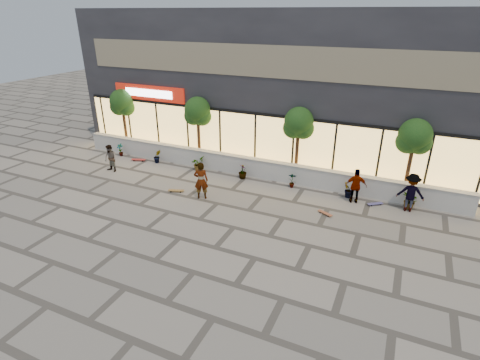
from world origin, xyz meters
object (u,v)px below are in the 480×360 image
at_px(tree_midwest, 198,113).
at_px(skateboard_right_far, 375,204).
at_px(skater_left, 111,159).
at_px(skateboard_right_near, 325,213).
at_px(tree_mideast, 299,125).
at_px(skater_right_near, 356,186).
at_px(tree_east, 414,139).
at_px(skateboard_left, 138,160).
at_px(skateboard_center, 176,190).
at_px(skater_center, 201,181).
at_px(tree_west, 122,104).
at_px(skater_right_far, 411,193).

bearing_deg(tree_midwest, skateboard_right_far, -8.24).
xyz_separation_m(skater_left, skateboard_right_near, (12.16, 0.06, -0.71)).
xyz_separation_m(tree_mideast, skater_right_near, (3.39, -1.62, -2.13)).
relative_size(tree_east, skater_left, 2.51).
height_order(tree_midwest, skateboard_left, tree_midwest).
bearing_deg(skateboard_center, tree_east, 3.15).
distance_m(skater_center, skateboard_right_near, 5.98).
relative_size(skater_center, skateboard_right_near, 2.54).
bearing_deg(skater_left, tree_mideast, 27.57).
bearing_deg(tree_midwest, skater_right_near, -9.80).
xyz_separation_m(tree_midwest, skateboard_right_far, (10.35, -1.50, -2.91)).
height_order(tree_west, skateboard_right_near, tree_west).
distance_m(tree_mideast, skateboard_right_far, 5.45).
xyz_separation_m(skater_left, skateboard_left, (0.32, 1.93, -0.69)).
bearing_deg(tree_west, skateboard_right_near, -13.61).
bearing_deg(skateboard_right_far, tree_west, 137.84).
height_order(skater_right_far, skateboard_left, skater_right_far).
bearing_deg(skateboard_right_far, skater_left, 151.03).
xyz_separation_m(tree_east, skater_right_near, (-2.11, -1.62, -2.13)).
height_order(tree_midwest, tree_east, same).
relative_size(tree_west, tree_mideast, 1.00).
distance_m(tree_west, skater_center, 9.32).
xyz_separation_m(tree_midwest, skater_right_far, (11.76, -1.42, -2.08)).
xyz_separation_m(skater_right_far, skateboard_center, (-10.73, -2.76, -0.82)).
bearing_deg(skateboard_right_far, skateboard_right_near, -173.00).
relative_size(skater_right_near, skateboard_center, 2.05).
bearing_deg(tree_midwest, skater_right_far, -6.89).
distance_m(tree_midwest, skateboard_left, 4.74).
bearing_deg(skater_right_far, tree_mideast, -15.43).
relative_size(tree_midwest, skater_right_near, 2.30).
bearing_deg(skater_right_far, skater_center, 15.39).
bearing_deg(skater_right_near, tree_east, -156.75).
distance_m(skater_right_near, skateboard_right_far, 1.25).
relative_size(skateboard_right_near, skateboard_right_far, 1.03).
relative_size(skater_right_far, skateboard_center, 2.18).
relative_size(tree_east, skater_right_far, 2.17).
bearing_deg(skateboard_right_near, tree_east, 72.76).
xyz_separation_m(tree_east, skater_left, (-15.26, -3.43, -2.21)).
distance_m(skater_center, skateboard_center, 1.74).
bearing_deg(skater_center, skater_right_far, 173.39).
bearing_deg(skateboard_center, tree_mideast, 21.45).
bearing_deg(tree_mideast, skater_right_near, -25.59).
height_order(tree_mideast, skateboard_left, tree_mideast).
bearing_deg(skater_center, skateboard_left, -48.05).
bearing_deg(skateboard_right_far, tree_midwest, 135.00).
relative_size(skater_left, skateboard_right_near, 2.13).
relative_size(tree_west, tree_midwest, 1.00).
xyz_separation_m(tree_west, skater_right_far, (17.26, -1.42, -2.08)).
xyz_separation_m(tree_west, skateboard_right_near, (13.90, -3.37, -2.91)).
bearing_deg(tree_midwest, skateboard_right_near, -21.83).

